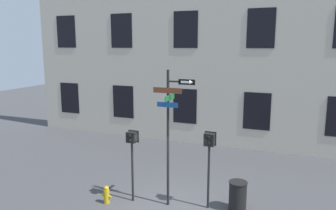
% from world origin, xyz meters
% --- Properties ---
extents(ground_plane, '(60.00, 60.00, 0.00)m').
position_xyz_m(ground_plane, '(0.00, 0.00, 0.00)').
color(ground_plane, '#424244').
extents(building_facade, '(24.00, 0.63, 12.80)m').
position_xyz_m(building_facade, '(0.00, 7.93, 6.40)').
color(building_facade, beige).
rests_on(building_facade, ground_plane).
extents(street_sign_pole, '(1.44, 0.83, 4.77)m').
position_xyz_m(street_sign_pole, '(-0.05, 0.20, 2.86)').
color(street_sign_pole, black).
rests_on(street_sign_pole, ground_plane).
extents(pedestrian_signal_left, '(0.40, 0.40, 2.60)m').
position_xyz_m(pedestrian_signal_left, '(-1.41, 0.02, 2.05)').
color(pedestrian_signal_left, black).
rests_on(pedestrian_signal_left, ground_plane).
extents(pedestrian_signal_right, '(0.40, 0.40, 2.70)m').
position_xyz_m(pedestrian_signal_right, '(1.25, 0.50, 2.14)').
color(pedestrian_signal_right, black).
rests_on(pedestrian_signal_right, ground_plane).
extents(fire_hydrant, '(0.37, 0.21, 0.65)m').
position_xyz_m(fire_hydrant, '(-2.19, -0.49, 0.31)').
color(fire_hydrant, gold).
rests_on(fire_hydrant, ground_plane).
extents(trash_bin, '(0.63, 0.63, 1.02)m').
position_xyz_m(trash_bin, '(2.23, 0.72, 0.51)').
color(trash_bin, black).
rests_on(trash_bin, ground_plane).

